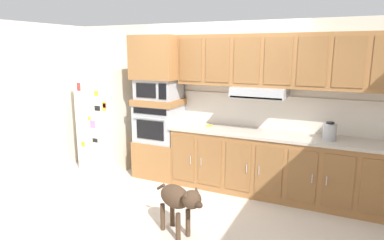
# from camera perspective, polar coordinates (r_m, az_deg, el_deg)

# --- Properties ---
(ground_plane) EXTENTS (9.60, 9.60, 0.00)m
(ground_plane) POSITION_cam_1_polar(r_m,az_deg,el_deg) (4.77, 0.34, -13.98)
(ground_plane) COLOR beige
(back_kitchen_wall) EXTENTS (6.20, 0.12, 2.50)m
(back_kitchen_wall) POSITION_cam_1_polar(r_m,az_deg,el_deg) (5.38, 5.34, 2.97)
(back_kitchen_wall) COLOR beige
(back_kitchen_wall) RESTS_ON ground
(side_panel_left) EXTENTS (0.12, 7.10, 2.50)m
(side_panel_left) POSITION_cam_1_polar(r_m,az_deg,el_deg) (6.08, -24.37, 2.99)
(side_panel_left) COLOR beige
(side_panel_left) RESTS_ON ground
(refrigerator) EXTENTS (0.76, 0.73, 1.76)m
(refrigerator) POSITION_cam_1_polar(r_m,az_deg,el_deg) (6.07, -14.33, 0.12)
(refrigerator) COLOR silver
(refrigerator) RESTS_ON ground
(oven_base_cabinet) EXTENTS (0.74, 0.62, 0.60)m
(oven_base_cabinet) POSITION_cam_1_polar(r_m,az_deg,el_deg) (5.69, -5.44, -6.38)
(oven_base_cabinet) COLOR #996638
(oven_base_cabinet) RESTS_ON ground
(built_in_oven) EXTENTS (0.70, 0.62, 0.60)m
(built_in_oven) POSITION_cam_1_polar(r_m,az_deg,el_deg) (5.53, -5.57, -0.48)
(built_in_oven) COLOR #A8AAAF
(built_in_oven) RESTS_ON oven_base_cabinet
(appliance_mid_shelf) EXTENTS (0.74, 0.62, 0.10)m
(appliance_mid_shelf) POSITION_cam_1_polar(r_m,az_deg,el_deg) (5.47, -5.63, 3.11)
(appliance_mid_shelf) COLOR #996638
(appliance_mid_shelf) RESTS_ON built_in_oven
(microwave) EXTENTS (0.64, 0.54, 0.32)m
(microwave) POSITION_cam_1_polar(r_m,az_deg,el_deg) (5.44, -5.69, 5.29)
(microwave) COLOR #A8AAAF
(microwave) RESTS_ON appliance_mid_shelf
(appliance_upper_cabinet) EXTENTS (0.74, 0.62, 0.68)m
(appliance_upper_cabinet) POSITION_cam_1_polar(r_m,az_deg,el_deg) (5.41, -5.79, 10.56)
(appliance_upper_cabinet) COLOR #996638
(appliance_upper_cabinet) RESTS_ON microwave
(lower_cabinet_run) EXTENTS (3.03, 0.63, 0.88)m
(lower_cabinet_run) POSITION_cam_1_polar(r_m,az_deg,el_deg) (5.00, 13.65, -7.60)
(lower_cabinet_run) COLOR #996638
(lower_cabinet_run) RESTS_ON ground
(countertop_slab) EXTENTS (3.07, 0.64, 0.04)m
(countertop_slab) POSITION_cam_1_polar(r_m,az_deg,el_deg) (4.87, 13.93, -2.48)
(countertop_slab) COLOR #BCB2A3
(countertop_slab) RESTS_ON lower_cabinet_run
(backsplash_panel) EXTENTS (3.07, 0.02, 0.50)m
(backsplash_panel) POSITION_cam_1_polar(r_m,az_deg,el_deg) (5.09, 14.72, 1.20)
(backsplash_panel) COLOR silver
(backsplash_panel) RESTS_ON countertop_slab
(upper_cabinet_with_hood) EXTENTS (3.03, 0.48, 0.88)m
(upper_cabinet_with_hood) POSITION_cam_1_polar(r_m,az_deg,el_deg) (4.85, 14.62, 9.42)
(upper_cabinet_with_hood) COLOR #996638
(upper_cabinet_with_hood) RESTS_ON backsplash_panel
(screwdriver) EXTENTS (0.16, 0.17, 0.03)m
(screwdriver) POSITION_cam_1_polar(r_m,az_deg,el_deg) (5.15, 3.00, -0.99)
(screwdriver) COLOR yellow
(screwdriver) RESTS_ON countertop_slab
(electric_kettle) EXTENTS (0.17, 0.17, 0.24)m
(electric_kettle) POSITION_cam_1_polar(r_m,az_deg,el_deg) (4.71, 22.40, -1.84)
(electric_kettle) COLOR #A8AAAF
(electric_kettle) RESTS_ON countertop_slab
(dog) EXTENTS (0.76, 0.44, 0.64)m
(dog) POSITION_cam_1_polar(r_m,az_deg,el_deg) (3.84, -2.30, -13.36)
(dog) COLOR #473323
(dog) RESTS_ON ground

